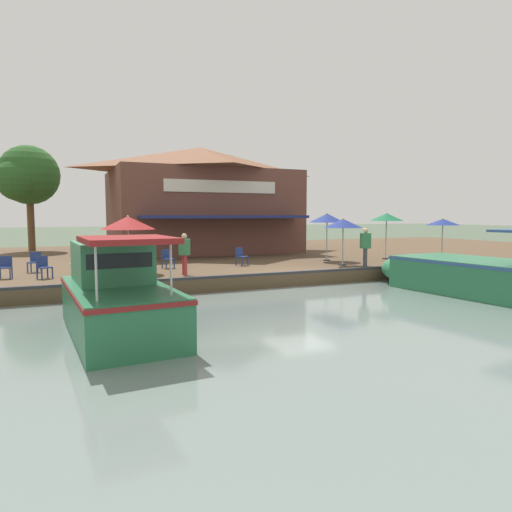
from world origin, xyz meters
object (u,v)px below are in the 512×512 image
object	(u,v)px
patio_umbrella_near_quay_edge	(327,218)
cafe_chair_beside_entrance	(122,259)
tree_downstream_bank	(225,181)
tree_behind_restaurant	(26,177)
cafe_chair_far_corner_seat	(44,266)
cafe_chair_facing_river	(35,261)
cafe_chair_under_first_umbrella	(167,258)
person_at_quay_edge	(365,242)
motorboat_second_along	(478,275)
patio_umbrella_mid_patio_left	(343,223)
patio_umbrella_far_corner	(387,217)
patio_umbrella_by_entrance	(128,223)
cafe_chair_mid_patio	(241,255)
patio_umbrella_mid_patio_right	(443,222)
person_mid_patio	(184,249)
cafe_chair_back_row_seat	(5,266)
waterfront_restaurant	(201,199)
motorboat_fourth_along	(114,295)

from	to	relation	value
patio_umbrella_near_quay_edge	cafe_chair_beside_entrance	xyz separation A→B (m)	(0.11, -10.47, -1.76)
tree_downstream_bank	tree_behind_restaurant	world-z (taller)	tree_behind_restaurant
patio_umbrella_near_quay_edge	tree_downstream_bank	size ratio (longest dim) A/B	0.37
cafe_chair_far_corner_seat	cafe_chair_facing_river	bearing A→B (deg)	-170.01
cafe_chair_under_first_umbrella	person_at_quay_edge	bearing A→B (deg)	68.87
cafe_chair_beside_entrance	motorboat_second_along	distance (m)	14.35
patio_umbrella_mid_patio_left	patio_umbrella_far_corner	bearing A→B (deg)	112.66
person_at_quay_edge	patio_umbrella_by_entrance	bearing A→B (deg)	-101.83
cafe_chair_mid_patio	motorboat_second_along	xyz separation A→B (m)	(8.07, 6.23, -0.30)
patio_umbrella_near_quay_edge	cafe_chair_far_corner_seat	bearing A→B (deg)	-83.44
patio_umbrella_mid_patio_right	patio_umbrella_far_corner	world-z (taller)	patio_umbrella_far_corner
patio_umbrella_mid_patio_right	person_mid_patio	size ratio (longest dim) A/B	1.35
cafe_chair_under_first_umbrella	tree_downstream_bank	bearing A→B (deg)	149.28
person_at_quay_edge	motorboat_second_along	distance (m)	5.32
cafe_chair_beside_entrance	person_mid_patio	world-z (taller)	person_mid_patio
patio_umbrella_by_entrance	cafe_chair_back_row_seat	size ratio (longest dim) A/B	2.80
patio_umbrella_by_entrance	cafe_chair_back_row_seat	distance (m)	4.80
person_mid_patio	patio_umbrella_far_corner	bearing A→B (deg)	100.09
patio_umbrella_mid_patio_right	motorboat_second_along	distance (m)	7.48
cafe_chair_far_corner_seat	person_mid_patio	world-z (taller)	person_mid_patio
patio_umbrella_near_quay_edge	cafe_chair_far_corner_seat	world-z (taller)	patio_umbrella_near_quay_edge
cafe_chair_under_first_umbrella	tree_downstream_bank	size ratio (longest dim) A/B	0.12
patio_umbrella_mid_patio_left	tree_downstream_bank	xyz separation A→B (m)	(-13.93, -0.95, 2.90)
patio_umbrella_mid_patio_left	person_mid_patio	world-z (taller)	patio_umbrella_mid_patio_left
cafe_chair_back_row_seat	patio_umbrella_far_corner	bearing A→B (deg)	91.23
cafe_chair_facing_river	waterfront_restaurant	bearing A→B (deg)	130.26
person_mid_patio	patio_umbrella_by_entrance	bearing A→B (deg)	-127.39
cafe_chair_back_row_seat	person_at_quay_edge	xyz separation A→B (m)	(2.36, 14.80, 0.67)
cafe_chair_back_row_seat	motorboat_fourth_along	world-z (taller)	motorboat_fourth_along
waterfront_restaurant	cafe_chair_beside_entrance	size ratio (longest dim) A/B	13.95
patio_umbrella_far_corner	waterfront_restaurant	bearing A→B (deg)	-141.55
person_mid_patio	motorboat_second_along	size ratio (longest dim) A/B	0.18
patio_umbrella_near_quay_edge	waterfront_restaurant	bearing A→B (deg)	-154.88
patio_umbrella_far_corner	cafe_chair_far_corner_seat	distance (m)	17.03
cafe_chair_under_first_umbrella	cafe_chair_beside_entrance	bearing A→B (deg)	-89.80
cafe_chair_far_corner_seat	person_at_quay_edge	world-z (taller)	person_at_quay_edge
motorboat_fourth_along	tree_downstream_bank	distance (m)	23.04
waterfront_restaurant	patio_umbrella_by_entrance	size ratio (longest dim) A/B	4.98
patio_umbrella_mid_patio_right	cafe_chair_far_corner_seat	xyz separation A→B (m)	(-1.00, -18.97, -1.55)
cafe_chair_beside_entrance	cafe_chair_far_corner_seat	bearing A→B (deg)	-64.63
cafe_chair_beside_entrance	cafe_chair_under_first_umbrella	bearing A→B (deg)	90.20
cafe_chair_back_row_seat	motorboat_fourth_along	size ratio (longest dim) A/B	0.14
cafe_chair_under_first_umbrella	patio_umbrella_by_entrance	bearing A→B (deg)	-59.08
patio_umbrella_near_quay_edge	person_at_quay_edge	xyz separation A→B (m)	(3.36, -0.05, -1.08)
cafe_chair_beside_entrance	person_mid_patio	size ratio (longest dim) A/B	0.51
patio_umbrella_mid_patio_left	motorboat_fourth_along	size ratio (longest dim) A/B	0.37
cafe_chair_facing_river	person_mid_patio	xyz separation A→B (m)	(3.37, 5.55, 0.56)
waterfront_restaurant	tree_downstream_bank	size ratio (longest dim) A/B	1.73
cafe_chair_far_corner_seat	cafe_chair_facing_river	size ratio (longest dim) A/B	1.00
patio_umbrella_by_entrance	cafe_chair_beside_entrance	world-z (taller)	patio_umbrella_by_entrance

